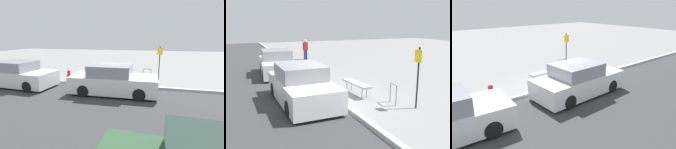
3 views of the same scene
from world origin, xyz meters
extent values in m
plane|color=gray|center=(0.00, 0.00, 0.00)|extent=(60.00, 60.00, 0.00)
cube|color=#B7B7B2|center=(0.00, 0.00, 0.07)|extent=(60.00, 0.20, 0.13)
cylinder|color=gray|center=(-0.61, 1.03, 0.23)|extent=(0.04, 0.04, 0.46)
cylinder|color=gray|center=(0.70, 1.11, 0.23)|extent=(0.04, 0.04, 0.46)
cylinder|color=gray|center=(-0.62, 1.26, 0.23)|extent=(0.04, 0.04, 0.46)
cylinder|color=gray|center=(0.68, 1.34, 0.23)|extent=(0.04, 0.04, 0.46)
cube|color=#999993|center=(0.04, 1.18, 0.50)|extent=(1.89, 0.53, 0.09)
cylinder|color=#99999E|center=(1.53, 1.95, 0.40)|extent=(0.05, 0.05, 0.80)
cylinder|color=#99999E|center=(2.03, 1.87, 0.40)|extent=(0.05, 0.05, 0.80)
cylinder|color=#99999E|center=(1.78, 1.91, 0.80)|extent=(0.55, 0.13, 0.05)
cylinder|color=black|center=(2.54, 2.41, 1.15)|extent=(0.06, 0.06, 2.30)
cube|color=yellow|center=(2.54, 2.37, 1.97)|extent=(0.36, 0.02, 0.46)
cylinder|color=red|center=(-3.29, 0.47, 0.30)|extent=(0.20, 0.20, 0.60)
sphere|color=red|center=(-3.29, 0.47, 0.66)|extent=(0.22, 0.22, 0.22)
cylinder|color=red|center=(-3.43, 0.47, 0.36)|extent=(0.08, 0.07, 0.07)
cylinder|color=red|center=(-3.15, 0.47, 0.36)|extent=(0.08, 0.07, 0.07)
cylinder|color=navy|center=(-10.94, 1.87, 0.40)|extent=(0.16, 0.16, 0.80)
cylinder|color=navy|center=(-10.97, 2.04, 0.40)|extent=(0.16, 0.16, 0.80)
cube|color=maroon|center=(-10.96, 1.95, 1.14)|extent=(0.26, 0.41, 0.66)
sphere|color=beige|center=(-10.96, 1.95, 1.58)|extent=(0.23, 0.23, 0.23)
cylinder|color=black|center=(1.58, -0.43, 0.30)|extent=(0.60, 0.20, 0.60)
cylinder|color=black|center=(1.62, -2.17, 0.30)|extent=(0.60, 0.20, 0.60)
cylinder|color=black|center=(-1.15, -0.51, 0.30)|extent=(0.60, 0.20, 0.60)
cylinder|color=black|center=(-1.11, -2.24, 0.30)|extent=(0.60, 0.20, 0.60)
cube|color=white|center=(0.24, -1.34, 0.53)|extent=(4.46, 1.99, 0.84)
cube|color=gray|center=(0.06, -1.34, 1.22)|extent=(2.16, 1.74, 0.59)
cylinder|color=black|center=(-4.20, -0.55, 0.30)|extent=(0.61, 0.22, 0.60)
cylinder|color=black|center=(-4.30, -2.27, 0.30)|extent=(0.61, 0.22, 0.60)
cylinder|color=black|center=(-6.87, -0.39, 0.30)|extent=(0.61, 0.22, 0.60)
cylinder|color=black|center=(-6.98, -2.11, 0.30)|extent=(0.61, 0.22, 0.60)
cube|color=white|center=(-5.59, -1.33, 0.53)|extent=(4.42, 2.12, 0.83)
cube|color=gray|center=(-5.76, -1.32, 1.22)|extent=(2.17, 1.80, 0.58)
camera|label=1|loc=(2.29, -9.89, 2.89)|focal=28.00mm
camera|label=2|loc=(9.58, -3.75, 3.19)|focal=40.00mm
camera|label=3|loc=(-6.35, -8.34, 4.07)|focal=35.00mm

